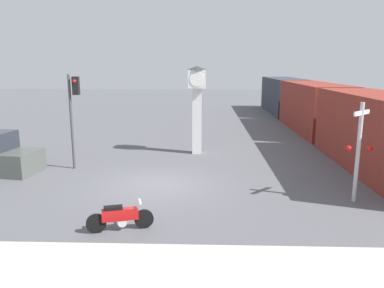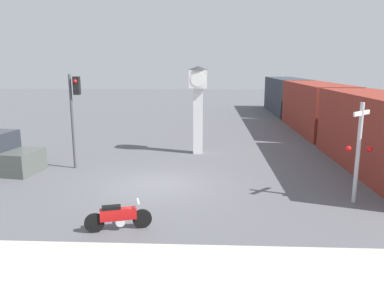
# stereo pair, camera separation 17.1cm
# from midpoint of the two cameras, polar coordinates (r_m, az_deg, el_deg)

# --- Properties ---
(ground_plane) EXTENTS (120.00, 120.00, 0.00)m
(ground_plane) POSITION_cam_midpoint_polar(r_m,az_deg,el_deg) (15.02, -5.58, -6.18)
(ground_plane) COLOR #56565B
(motorcycle) EXTENTS (1.86, 0.67, 0.84)m
(motorcycle) POSITION_cam_midpoint_polar(r_m,az_deg,el_deg) (11.08, -11.36, -10.86)
(motorcycle) COLOR black
(motorcycle) RESTS_ON ground_plane
(clock_tower) EXTENTS (1.11, 1.11, 4.61)m
(clock_tower) POSITION_cam_midpoint_polar(r_m,az_deg,el_deg) (19.75, 0.52, 7.27)
(clock_tower) COLOR white
(clock_tower) RESTS_ON ground_plane
(freight_train) EXTENTS (2.80, 31.46, 3.40)m
(freight_train) POSITION_cam_midpoint_polar(r_m,az_deg,el_deg) (28.38, 17.84, 5.38)
(freight_train) COLOR maroon
(freight_train) RESTS_ON ground_plane
(traffic_light) EXTENTS (0.50, 0.35, 4.27)m
(traffic_light) POSITION_cam_midpoint_polar(r_m,az_deg,el_deg) (17.53, -17.87, 5.72)
(traffic_light) COLOR #47474C
(traffic_light) RESTS_ON ground_plane
(railroad_crossing_signal) EXTENTS (0.90, 0.82, 3.45)m
(railroad_crossing_signal) POSITION_cam_midpoint_polar(r_m,az_deg,el_deg) (13.82, 23.72, -0.62)
(railroad_crossing_signal) COLOR #B7B7BC
(railroad_crossing_signal) RESTS_ON ground_plane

